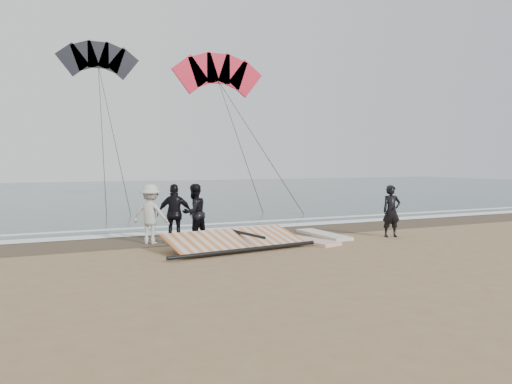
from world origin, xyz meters
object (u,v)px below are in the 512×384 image
board_white (303,240)px  board_cream (323,235)px  man_main (391,211)px  sail_rig (232,242)px

board_white → board_cream: board_cream is taller
man_main → board_cream: size_ratio=0.69×
board_cream → sail_rig: bearing=-165.6°
board_white → board_cream: (1.27, 0.75, 0.00)m
board_cream → board_white: bearing=-149.7°
board_white → sail_rig: sail_rig is taller
man_main → board_cream: (-2.01, 1.18, -0.84)m
board_cream → sail_rig: (-3.87, -1.02, 0.14)m
board_white → board_cream: bearing=16.0°
board_white → board_cream: 1.47m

